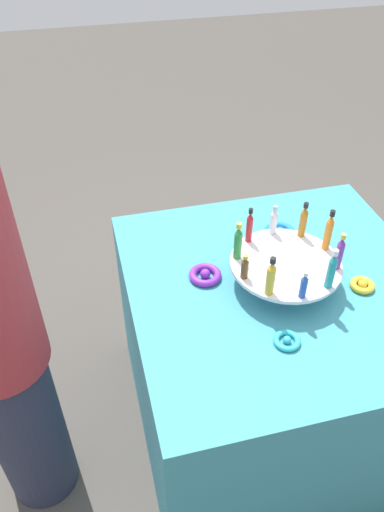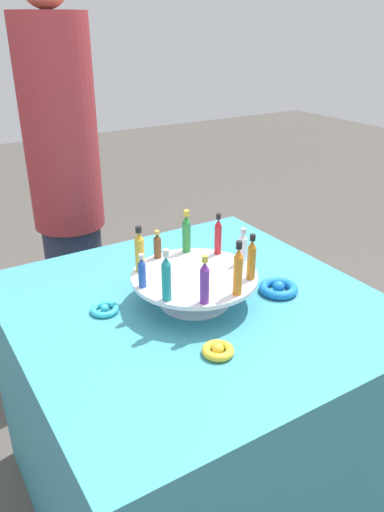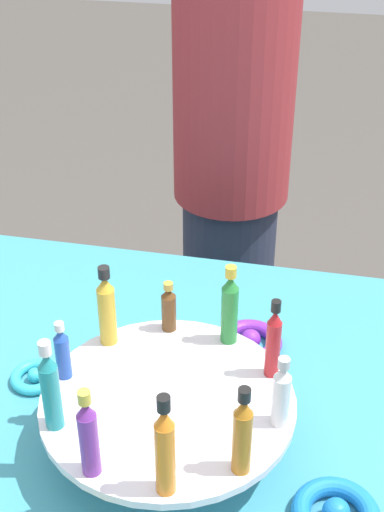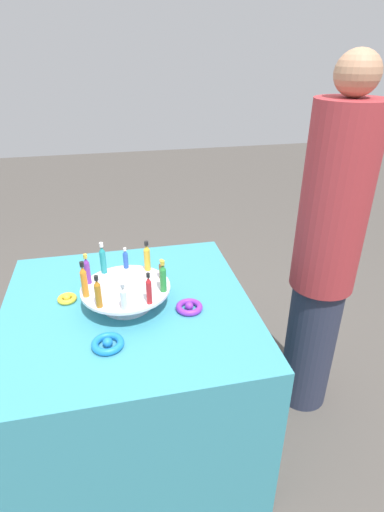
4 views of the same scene
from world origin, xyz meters
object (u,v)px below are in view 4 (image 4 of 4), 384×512
bottle_blue (126,259)px  ribbon_bow_purple (189,307)px  ribbon_bow_teal (142,272)px  bottle_teal (103,259)px  bottle_clear (124,298)px  bottle_orange (84,281)px  bottle_amber (98,293)px  bottle_red (149,290)px  bottle_gold (147,257)px  display_stand (126,293)px  ribbon_bow_gold (67,298)px  bottle_purple (87,270)px  ribbon_bow_blue (108,344)px  bottle_green (163,277)px  bottle_brown (162,270)px  person_figure (325,257)px

bottle_blue → ribbon_bow_purple: bearing=133.5°
ribbon_bow_purple → ribbon_bow_teal: size_ratio=1.36×
ribbon_bow_purple → bottle_teal: bearing=-34.1°
bottle_clear → bottle_orange: bearing=-41.0°
bottle_amber → bottle_red: 0.18m
bottle_gold → ribbon_bow_purple: size_ratio=1.24×
display_stand → bottle_teal: 0.18m
ribbon_bow_gold → bottle_purple: bearing=166.5°
bottle_purple → ribbon_bow_blue: size_ratio=1.13×
bottle_blue → ribbon_bow_teal: bottle_blue is taller
bottle_teal → ribbon_bow_teal: 0.24m
bottle_green → ribbon_bow_teal: (0.06, -0.30, -0.14)m
bottle_gold → bottle_teal: bearing=-5.0°
bottle_brown → person_figure: bearing=-178.2°
bottle_red → ribbon_bow_purple: bearing=-163.0°
bottle_purple → ribbon_bow_purple: bearing=159.3°
bottle_clear → bottle_amber: bearing=-23.0°
bottle_purple → display_stand: bearing=157.0°
bottle_amber → bottle_clear: 0.10m
bottle_brown → bottle_blue: 0.18m
display_stand → bottle_red: size_ratio=2.77×
ribbon_bow_purple → bottle_green: bearing=-13.5°
bottle_purple → ribbon_bow_gold: size_ratio=1.64×
ribbon_bow_teal → bottle_gold: bearing=98.2°
bottle_purple → bottle_clear: (-0.13, 0.22, -0.01)m
bottle_clear → ribbon_bow_purple: size_ratio=1.01×
bottle_blue → ribbon_bow_blue: bottle_blue is taller
bottle_clear → bottle_blue: bottle_clear is taller
bottle_teal → ribbon_bow_purple: (-0.32, 0.22, -0.14)m
ribbon_bow_blue → display_stand: bearing=-109.3°
bottle_red → bottle_gold: bearing=-95.0°
ribbon_bow_blue → bottle_orange: bearing=-71.9°
bottle_red → bottle_gold: (-0.02, -0.25, 0.00)m
bottle_brown → bottle_red: bearing=67.0°
bottle_orange → person_figure: 1.06m
bottle_green → bottle_blue: bottle_green is taller
display_stand → bottle_amber: size_ratio=2.71×
bottle_brown → person_figure: 0.75m
bottle_amber → ribbon_bow_blue: size_ratio=1.14×
display_stand → bottle_green: bearing=157.0°
bottle_teal → ribbon_bow_teal: (-0.17, -0.11, -0.14)m
bottle_blue → bottle_teal: 0.10m
bottle_amber → bottle_brown: (-0.26, -0.15, -0.02)m
ribbon_bow_blue → bottle_brown: bearing=-130.5°
ribbon_bow_gold → ribbon_bow_blue: size_ratio=0.69×
bottle_purple → ribbon_bow_gold: bearing=-13.5°
ribbon_bow_teal → ribbon_bow_blue: size_ratio=0.69×
bottle_blue → ribbon_bow_teal: (-0.07, -0.09, -0.12)m
bottle_amber → ribbon_bow_blue: 0.19m
bottle_orange → bottle_teal: bearing=-113.0°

